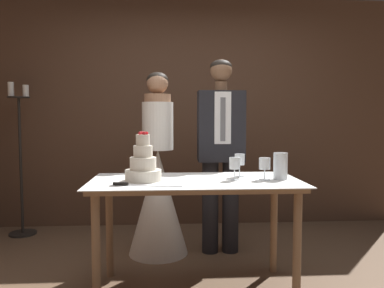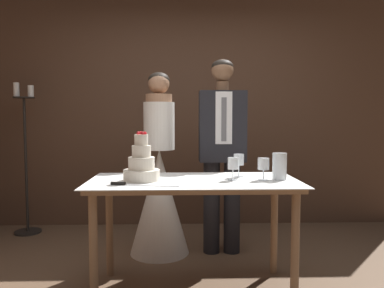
{
  "view_description": "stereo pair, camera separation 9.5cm",
  "coord_description": "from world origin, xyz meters",
  "views": [
    {
      "loc": [
        -0.22,
        -2.37,
        1.24
      ],
      "look_at": [
        -0.03,
        0.64,
        1.03
      ],
      "focal_mm": 35.0,
      "sensor_mm": 36.0,
      "label": 1
    },
    {
      "loc": [
        -0.12,
        -2.37,
        1.24
      ],
      "look_at": [
        -0.03,
        0.64,
        1.03
      ],
      "focal_mm": 35.0,
      "sensor_mm": 36.0,
      "label": 2
    }
  ],
  "objects": [
    {
      "name": "wall_back",
      "position": [
        0.0,
        2.01,
        1.3
      ],
      "size": [
        5.06,
        0.12,
        2.61
      ],
      "primitive_type": "cube",
      "color": "#513828",
      "rests_on": "ground_plane"
    },
    {
      "name": "cake_table",
      "position": [
        -0.03,
        0.27,
        0.7
      ],
      "size": [
        1.49,
        0.73,
        0.8
      ],
      "color": "#8E6B4C",
      "rests_on": "ground_plane"
    },
    {
      "name": "tiered_cake",
      "position": [
        -0.39,
        0.25,
        0.91
      ],
      "size": [
        0.26,
        0.26,
        0.35
      ],
      "color": "silver",
      "rests_on": "cake_table"
    },
    {
      "name": "cake_knife",
      "position": [
        -0.44,
        0.06,
        0.81
      ],
      "size": [
        0.46,
        0.1,
        0.02
      ],
      "rotation": [
        0.0,
        0.0,
        -0.18
      ],
      "color": "silver",
      "rests_on": "cake_table"
    },
    {
      "name": "wine_glass_near",
      "position": [
        0.47,
        0.24,
        0.91
      ],
      "size": [
        0.08,
        0.08,
        0.16
      ],
      "color": "silver",
      "rests_on": "cake_table"
    },
    {
      "name": "wine_glass_middle",
      "position": [
        0.25,
        0.25,
        0.91
      ],
      "size": [
        0.07,
        0.07,
        0.16
      ],
      "color": "silver",
      "rests_on": "cake_table"
    },
    {
      "name": "wine_glass_far",
      "position": [
        0.32,
        0.39,
        0.93
      ],
      "size": [
        0.08,
        0.08,
        0.17
      ],
      "color": "silver",
      "rests_on": "cake_table"
    },
    {
      "name": "hurricane_candle",
      "position": [
        0.59,
        0.26,
        0.89
      ],
      "size": [
        0.1,
        0.1,
        0.19
      ],
      "color": "silver",
      "rests_on": "cake_table"
    },
    {
      "name": "bride",
      "position": [
        -0.31,
        1.01,
        0.6
      ],
      "size": [
        0.54,
        0.54,
        1.65
      ],
      "color": "white",
      "rests_on": "ground_plane"
    },
    {
      "name": "groom",
      "position": [
        0.26,
        1.01,
        0.98
      ],
      "size": [
        0.42,
        0.25,
        1.77
      ],
      "color": "black",
      "rests_on": "ground_plane"
    },
    {
      "name": "candle_stand",
      "position": [
        -1.78,
        1.66,
        0.75
      ],
      "size": [
        0.28,
        0.28,
        1.62
      ],
      "color": "black",
      "rests_on": "ground_plane"
    }
  ]
}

